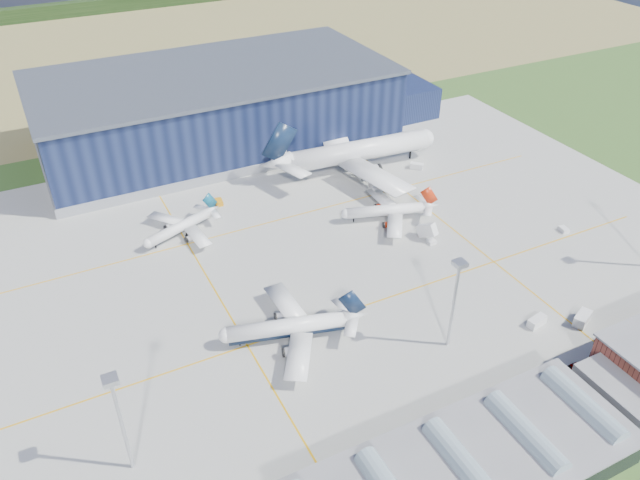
{
  "coord_description": "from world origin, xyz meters",
  "views": [
    {
      "loc": [
        -61.76,
        -108.22,
        97.45
      ],
      "look_at": [
        -2.33,
        8.6,
        8.81
      ],
      "focal_mm": 35.0,
      "sensor_mm": 36.0,
      "label": 1
    }
  ],
  "objects_px": {
    "gse_cart_a": "(564,230)",
    "gse_van_b": "(417,166)",
    "light_mast_center": "(456,291)",
    "airliner_red": "(385,205)",
    "airliner_widebody": "(359,141)",
    "gse_van_c": "(582,319)",
    "airstair": "(427,233)",
    "airliner_regional": "(178,223)",
    "airliner_navy": "(287,320)",
    "car_a": "(573,366)",
    "light_mast_west": "(118,410)",
    "gse_tug_c": "(219,202)",
    "hangar": "(223,109)",
    "gse_van_a": "(537,321)"
  },
  "relations": [
    {
      "from": "airliner_navy",
      "to": "airliner_regional",
      "type": "xyz_separation_m",
      "value": [
        -9.48,
        52.0,
        -1.23
      ]
    },
    {
      "from": "airstair",
      "to": "car_a",
      "type": "xyz_separation_m",
      "value": [
        -0.73,
        -55.33,
        -1.19
      ]
    },
    {
      "from": "airliner_navy",
      "to": "gse_van_b",
      "type": "xyz_separation_m",
      "value": [
        73.0,
        55.62,
        -4.57
      ]
    },
    {
      "from": "gse_tug_c",
      "to": "gse_van_a",
      "type": "bearing_deg",
      "value": -53.78
    },
    {
      "from": "hangar",
      "to": "airliner_red",
      "type": "bearing_deg",
      "value": -72.98
    },
    {
      "from": "gse_tug_c",
      "to": "gse_van_c",
      "type": "height_order",
      "value": "gse_van_c"
    },
    {
      "from": "light_mast_center",
      "to": "airstair",
      "type": "xyz_separation_m",
      "value": [
        20.39,
        37.33,
        -13.67
      ]
    },
    {
      "from": "hangar",
      "to": "airliner_widebody",
      "type": "xyz_separation_m",
      "value": [
        31.74,
        -42.19,
        -1.38
      ]
    },
    {
      "from": "airliner_navy",
      "to": "airliner_widebody",
      "type": "xyz_separation_m",
      "value": [
        55.67,
        64.61,
        4.67
      ]
    },
    {
      "from": "airliner_red",
      "to": "car_a",
      "type": "height_order",
      "value": "airliner_red"
    },
    {
      "from": "airstair",
      "to": "gse_van_c",
      "type": "bearing_deg",
      "value": -94.85
    },
    {
      "from": "light_mast_west",
      "to": "airliner_regional",
      "type": "relative_size",
      "value": 0.86
    },
    {
      "from": "light_mast_west",
      "to": "gse_cart_a",
      "type": "height_order",
      "value": "light_mast_west"
    },
    {
      "from": "airliner_widebody",
      "to": "airliner_regional",
      "type": "bearing_deg",
      "value": -164.16
    },
    {
      "from": "hangar",
      "to": "airliner_regional",
      "type": "bearing_deg",
      "value": -121.37
    },
    {
      "from": "airliner_widebody",
      "to": "gse_tug_c",
      "type": "relative_size",
      "value": 18.29
    },
    {
      "from": "light_mast_center",
      "to": "gse_cart_a",
      "type": "xyz_separation_m",
      "value": [
        57.42,
        22.67,
        -14.81
      ]
    },
    {
      "from": "car_a",
      "to": "airstair",
      "type": "bearing_deg",
      "value": -1.49
    },
    {
      "from": "gse_cart_a",
      "to": "gse_van_b",
      "type": "relative_size",
      "value": 0.66
    },
    {
      "from": "gse_van_a",
      "to": "gse_cart_a",
      "type": "xyz_separation_m",
      "value": [
        35.04,
        26.69,
        -0.44
      ]
    },
    {
      "from": "light_mast_west",
      "to": "gse_cart_a",
      "type": "distance_m",
      "value": 130.26
    },
    {
      "from": "gse_van_c",
      "to": "airliner_widebody",
      "type": "bearing_deg",
      "value": -19.62
    },
    {
      "from": "airliner_red",
      "to": "gse_tug_c",
      "type": "xyz_separation_m",
      "value": [
        -40.42,
        30.28,
        -4.06
      ]
    },
    {
      "from": "light_mast_west",
      "to": "gse_cart_a",
      "type": "relative_size",
      "value": 7.96
    },
    {
      "from": "gse_van_a",
      "to": "gse_van_c",
      "type": "relative_size",
      "value": 0.9
    },
    {
      "from": "gse_cart_a",
      "to": "gse_van_c",
      "type": "distance_m",
      "value": 39.86
    },
    {
      "from": "airstair",
      "to": "gse_cart_a",
      "type": "bearing_deg",
      "value": -41.04
    },
    {
      "from": "airliner_navy",
      "to": "gse_van_a",
      "type": "relative_size",
      "value": 6.98
    },
    {
      "from": "airliner_red",
      "to": "gse_cart_a",
      "type": "xyz_separation_m",
      "value": [
        42.09,
        -28.58,
        -4.18
      ]
    },
    {
      "from": "gse_cart_a",
      "to": "gse_van_b",
      "type": "bearing_deg",
      "value": 116.25
    },
    {
      "from": "gse_van_a",
      "to": "hangar",
      "type": "bearing_deg",
      "value": 2.2
    },
    {
      "from": "hangar",
      "to": "airliner_widebody",
      "type": "height_order",
      "value": "hangar"
    },
    {
      "from": "hangar",
      "to": "light_mast_west",
      "type": "xyz_separation_m",
      "value": [
        -62.81,
        -124.8,
        3.82
      ]
    },
    {
      "from": "light_mast_center",
      "to": "airliner_navy",
      "type": "distance_m",
      "value": 37.28
    },
    {
      "from": "gse_van_a",
      "to": "airstair",
      "type": "xyz_separation_m",
      "value": [
        -1.99,
        41.35,
        0.69
      ]
    },
    {
      "from": "airliner_widebody",
      "to": "gse_tug_c",
      "type": "bearing_deg",
      "value": -173.86
    },
    {
      "from": "hangar",
      "to": "gse_cart_a",
      "type": "bearing_deg",
      "value": -57.68
    },
    {
      "from": "airliner_red",
      "to": "car_a",
      "type": "relative_size",
      "value": 8.79
    },
    {
      "from": "hangar",
      "to": "car_a",
      "type": "distance_m",
      "value": 145.73
    },
    {
      "from": "light_mast_center",
      "to": "airliner_red",
      "type": "xyz_separation_m",
      "value": [
        15.33,
        51.24,
        -10.63
      ]
    },
    {
      "from": "airliner_regional",
      "to": "gse_van_b",
      "type": "relative_size",
      "value": 6.1
    },
    {
      "from": "airliner_widebody",
      "to": "gse_van_c",
      "type": "distance_m",
      "value": 91.61
    },
    {
      "from": "hangar",
      "to": "airliner_navy",
      "type": "distance_m",
      "value": 109.62
    },
    {
      "from": "airliner_navy",
      "to": "airliner_regional",
      "type": "distance_m",
      "value": 52.87
    },
    {
      "from": "hangar",
      "to": "gse_van_a",
      "type": "bearing_deg",
      "value": -77.07
    },
    {
      "from": "airliner_regional",
      "to": "car_a",
      "type": "distance_m",
      "value": 106.72
    },
    {
      "from": "airliner_red",
      "to": "airliner_regional",
      "type": "relative_size",
      "value": 1.11
    },
    {
      "from": "hangar",
      "to": "light_mast_west",
      "type": "bearing_deg",
      "value": -116.71
    },
    {
      "from": "airliner_red",
      "to": "gse_van_b",
      "type": "distance_m",
      "value": 34.93
    },
    {
      "from": "airliner_red",
      "to": "gse_van_c",
      "type": "bearing_deg",
      "value": 123.92
    }
  ]
}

